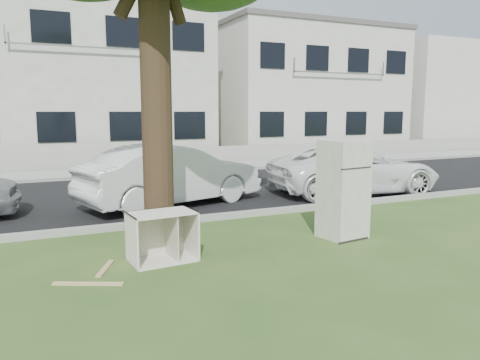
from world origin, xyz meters
name	(u,v)px	position (x,y,z in m)	size (l,w,h in m)	color
ground	(217,260)	(0.00, 0.00, 0.00)	(120.00, 120.00, 0.00)	#2D4F1C
road	(133,195)	(0.00, 6.00, 0.01)	(120.00, 7.00, 0.01)	black
kerb_near	(171,224)	(0.00, 2.45, 0.00)	(120.00, 0.18, 0.12)	gray
kerb_far	(111,178)	(0.00, 9.55, 0.00)	(120.00, 0.18, 0.12)	gray
sidewalk	(104,173)	(0.00, 11.00, 0.01)	(120.00, 2.80, 0.01)	gray
low_wall	(97,159)	(0.00, 12.60, 0.35)	(120.00, 0.15, 0.70)	gray
townhouse_center	(80,79)	(0.00, 17.50, 3.72)	(11.22, 8.16, 7.44)	silver
townhouse_right	(296,90)	(12.00, 17.50, 3.42)	(10.20, 8.16, 6.84)	silver
filler_right	(460,97)	(26.00, 18.00, 3.20)	(16.00, 9.00, 6.40)	silver
fridge	(343,189)	(2.51, 0.28, 0.86)	(0.71, 0.66, 1.72)	silver
cabinet	(162,237)	(-0.75, 0.30, 0.37)	(0.96, 0.59, 0.75)	white
plank_b	(88,284)	(-1.89, -0.24, 0.01)	(0.92, 0.09, 0.02)	tan
plank_c	(105,268)	(-1.60, 0.29, 0.01)	(0.71, 0.08, 0.02)	tan
car_center	(172,175)	(0.58, 4.32, 0.72)	(1.53, 4.39, 1.45)	silver
car_right	(354,170)	(5.56, 3.83, 0.64)	(2.13, 4.62, 1.28)	white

